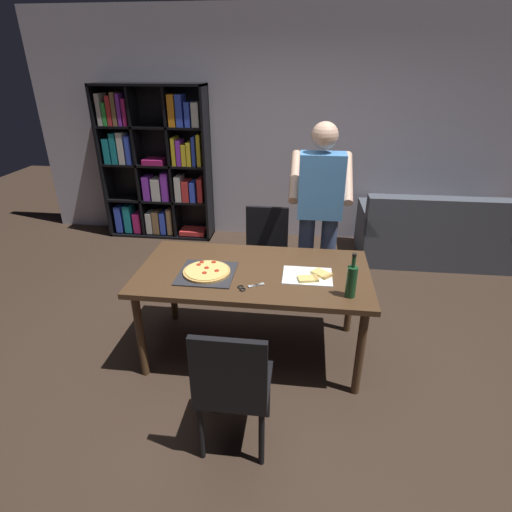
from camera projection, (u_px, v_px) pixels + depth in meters
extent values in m
plane|color=#38281E|center=(254.00, 350.00, 3.38)|extent=(12.00, 12.00, 0.00)
cube|color=#BCB7C6|center=(280.00, 130.00, 5.10)|extent=(6.40, 0.10, 2.80)
cube|color=#4C331E|center=(254.00, 273.00, 3.06)|extent=(1.74, 0.92, 0.04)
cylinder|color=#4C331E|center=(140.00, 336.00, 2.97)|extent=(0.06, 0.06, 0.71)
cylinder|color=#4C331E|center=(360.00, 353.00, 2.80)|extent=(0.06, 0.06, 0.71)
cylinder|color=#4C331E|center=(172.00, 285.00, 3.65)|extent=(0.06, 0.06, 0.71)
cylinder|color=#4C331E|center=(350.00, 296.00, 3.48)|extent=(0.06, 0.06, 0.71)
cube|color=black|center=(235.00, 384.00, 2.42)|extent=(0.42, 0.42, 0.04)
cube|color=black|center=(228.00, 374.00, 2.15)|extent=(0.42, 0.04, 0.45)
cylinder|color=black|center=(268.00, 393.00, 2.66)|extent=(0.04, 0.04, 0.41)
cylinder|color=black|center=(214.00, 388.00, 2.70)|extent=(0.04, 0.04, 0.41)
cylinder|color=black|center=(262.00, 438.00, 2.34)|extent=(0.04, 0.04, 0.41)
cylinder|color=black|center=(201.00, 432.00, 2.38)|extent=(0.04, 0.04, 0.41)
cube|color=black|center=(265.00, 259.00, 3.96)|extent=(0.42, 0.42, 0.04)
cube|color=black|center=(267.00, 229.00, 4.03)|extent=(0.42, 0.04, 0.45)
cylinder|color=black|center=(244.00, 287.00, 3.92)|extent=(0.04, 0.04, 0.41)
cylinder|color=black|center=(281.00, 289.00, 3.88)|extent=(0.04, 0.04, 0.41)
cylinder|color=black|center=(249.00, 270.00, 4.24)|extent=(0.04, 0.04, 0.41)
cylinder|color=black|center=(284.00, 272.00, 4.20)|extent=(0.04, 0.04, 0.41)
cube|color=#4C515B|center=(430.00, 242.00, 4.91)|extent=(1.71, 0.87, 0.40)
cube|color=#4C515B|center=(445.00, 218.00, 4.44)|extent=(1.70, 0.22, 0.45)
cube|color=#4C515B|center=(503.00, 221.00, 4.71)|extent=(0.17, 0.85, 0.20)
cube|color=#4C515B|center=(368.00, 216.00, 4.86)|extent=(0.17, 0.85, 0.20)
cube|color=black|center=(106.00, 163.00, 5.31)|extent=(0.03, 0.35, 1.95)
cube|color=black|center=(208.00, 166.00, 5.16)|extent=(0.03, 0.35, 1.95)
cube|color=black|center=(147.00, 84.00, 4.82)|extent=(1.40, 0.35, 0.03)
cube|color=black|center=(163.00, 233.00, 5.65)|extent=(1.40, 0.35, 0.03)
cube|color=black|center=(160.00, 162.00, 5.38)|extent=(1.40, 0.03, 1.95)
cube|color=black|center=(160.00, 200.00, 5.44)|extent=(1.34, 0.29, 0.03)
cube|color=black|center=(156.00, 165.00, 5.23)|extent=(1.34, 0.29, 0.03)
cube|color=black|center=(152.00, 127.00, 5.03)|extent=(1.34, 0.29, 0.03)
cube|color=black|center=(139.00, 164.00, 5.26)|extent=(0.03, 0.29, 1.89)
cube|color=black|center=(173.00, 165.00, 5.21)|extent=(0.03, 0.29, 1.89)
cube|color=blue|center=(121.00, 218.00, 5.60)|extent=(0.09, 0.22, 0.36)
cube|color=teal|center=(130.00, 218.00, 5.59)|extent=(0.09, 0.22, 0.37)
cube|color=#B21E66|center=(139.00, 222.00, 5.60)|extent=(0.10, 0.22, 0.27)
cube|color=silver|center=(151.00, 221.00, 5.57)|extent=(0.08, 0.22, 0.29)
cube|color=olive|center=(158.00, 221.00, 5.56)|extent=(0.09, 0.22, 0.31)
cube|color=blue|center=(165.00, 222.00, 5.55)|extent=(0.07, 0.22, 0.30)
cube|color=olive|center=(171.00, 220.00, 5.53)|extent=(0.07, 0.22, 0.36)
cube|color=red|center=(194.00, 231.00, 5.56)|extent=(0.34, 0.25, 0.06)
cube|color=purple|center=(148.00, 187.00, 5.36)|extent=(0.09, 0.22, 0.32)
cube|color=silver|center=(158.00, 188.00, 5.35)|extent=(0.11, 0.22, 0.29)
cube|color=purple|center=(167.00, 186.00, 5.32)|extent=(0.09, 0.22, 0.37)
cube|color=silver|center=(180.00, 188.00, 5.31)|extent=(0.08, 0.22, 0.33)
cube|color=red|center=(187.00, 190.00, 5.31)|extent=(0.09, 0.22, 0.27)
cube|color=blue|center=(194.00, 191.00, 5.30)|extent=(0.07, 0.22, 0.26)
cube|color=red|center=(201.00, 189.00, 5.28)|extent=(0.06, 0.22, 0.31)
cube|color=teal|center=(110.00, 150.00, 5.21)|extent=(0.08, 0.22, 0.31)
cube|color=teal|center=(116.00, 148.00, 5.18)|extent=(0.07, 0.22, 0.38)
cube|color=silver|center=(124.00, 148.00, 5.17)|extent=(0.08, 0.22, 0.39)
cube|color=blue|center=(131.00, 149.00, 5.17)|extent=(0.07, 0.22, 0.35)
cube|color=#B21E66|center=(155.00, 161.00, 5.19)|extent=(0.27, 0.25, 0.07)
cube|color=yellow|center=(175.00, 151.00, 5.10)|extent=(0.05, 0.22, 0.34)
cube|color=purple|center=(181.00, 152.00, 5.10)|extent=(0.05, 0.22, 0.31)
cube|color=yellow|center=(186.00, 154.00, 5.11)|extent=(0.06, 0.22, 0.26)
cube|color=yellow|center=(191.00, 153.00, 5.09)|extent=(0.05, 0.22, 0.29)
cube|color=blue|center=(195.00, 151.00, 5.07)|extent=(0.04, 0.22, 0.36)
cube|color=yellow|center=(200.00, 150.00, 5.06)|extent=(0.05, 0.22, 0.39)
cube|color=silver|center=(102.00, 109.00, 4.99)|extent=(0.06, 0.22, 0.37)
cube|color=green|center=(108.00, 114.00, 5.01)|extent=(0.05, 0.22, 0.27)
cube|color=red|center=(112.00, 110.00, 4.98)|extent=(0.05, 0.22, 0.35)
cube|color=olive|center=(117.00, 109.00, 4.97)|extent=(0.05, 0.22, 0.39)
cube|color=purple|center=(122.00, 109.00, 4.96)|extent=(0.04, 0.22, 0.37)
cube|color=#B21E66|center=(127.00, 112.00, 4.97)|extent=(0.04, 0.22, 0.32)
cube|color=orange|center=(173.00, 110.00, 4.89)|extent=(0.08, 0.22, 0.37)
cube|color=blue|center=(181.00, 110.00, 4.88)|extent=(0.08, 0.22, 0.37)
cube|color=blue|center=(189.00, 114.00, 4.89)|extent=(0.06, 0.22, 0.29)
cube|color=silver|center=(197.00, 114.00, 4.88)|extent=(0.09, 0.22, 0.28)
cylinder|color=#38476B|center=(327.00, 265.00, 3.74)|extent=(0.14, 0.14, 0.95)
cylinder|color=#38476B|center=(305.00, 264.00, 3.76)|extent=(0.14, 0.14, 0.95)
cube|color=#4C8CD1|center=(321.00, 186.00, 3.43)|extent=(0.38, 0.22, 0.55)
sphere|color=#E0B293|center=(325.00, 135.00, 3.25)|extent=(0.22, 0.22, 0.22)
cylinder|color=#E0B293|center=(347.00, 178.00, 3.55)|extent=(0.09, 0.50, 0.39)
cylinder|color=#E0B293|center=(295.00, 176.00, 3.60)|extent=(0.09, 0.50, 0.39)
cube|color=#2D2D33|center=(207.00, 273.00, 3.00)|extent=(0.41, 0.41, 0.01)
cylinder|color=tan|center=(207.00, 272.00, 3.00)|extent=(0.35, 0.35, 0.02)
cylinder|color=#EACC6B|center=(207.00, 270.00, 2.99)|extent=(0.32, 0.32, 0.01)
cylinder|color=#B22819|center=(199.00, 265.00, 3.06)|extent=(0.04, 0.04, 0.00)
cylinder|color=#B22819|center=(204.00, 273.00, 2.94)|extent=(0.04, 0.04, 0.00)
cylinder|color=#B22819|center=(202.00, 262.00, 3.10)|extent=(0.04, 0.04, 0.00)
cylinder|color=#B22819|center=(207.00, 268.00, 3.02)|extent=(0.04, 0.04, 0.00)
cylinder|color=#B22819|center=(214.00, 262.00, 3.10)|extent=(0.04, 0.04, 0.00)
cylinder|color=#B22819|center=(217.00, 271.00, 2.97)|extent=(0.04, 0.04, 0.00)
cube|color=white|center=(307.00, 276.00, 2.96)|extent=(0.36, 0.28, 0.01)
cube|color=#EACC6B|center=(308.00, 279.00, 2.90)|extent=(0.16, 0.12, 0.02)
cube|color=tan|center=(316.00, 278.00, 2.90)|extent=(0.04, 0.09, 0.02)
cube|color=#EACC6B|center=(322.00, 274.00, 2.97)|extent=(0.16, 0.16, 0.02)
cube|color=tan|center=(328.00, 276.00, 2.93)|extent=(0.08, 0.08, 0.02)
cylinder|color=#194723|center=(351.00, 282.00, 2.67)|extent=(0.07, 0.07, 0.22)
cylinder|color=#194723|center=(354.00, 262.00, 2.61)|extent=(0.03, 0.03, 0.08)
cylinder|color=black|center=(354.00, 255.00, 2.58)|extent=(0.03, 0.03, 0.02)
cube|color=silver|center=(256.00, 285.00, 2.84)|extent=(0.10, 0.08, 0.01)
cube|color=silver|center=(256.00, 285.00, 2.84)|extent=(0.12, 0.06, 0.01)
torus|color=black|center=(241.00, 287.00, 2.82)|extent=(0.06, 0.06, 0.01)
torus|color=black|center=(243.00, 289.00, 2.79)|extent=(0.06, 0.06, 0.01)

